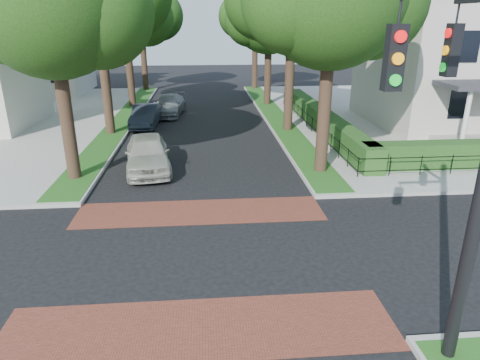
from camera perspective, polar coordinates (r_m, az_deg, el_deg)
The scene contains 19 objects.
ground at distance 13.00m, azimuth -5.34°, elevation -10.12°, with size 120.00×120.00×0.00m, color black.
sidewalk_ne at distance 36.41m, azimuth 27.45°, elevation 7.82°, with size 30.00×30.00×0.15m, color gray.
crosswalk_far at distance 15.84m, azimuth -5.31°, elevation -4.23°, with size 9.00×2.20×0.01m, color brown.
crosswalk_near at distance 10.37m, azimuth -5.39°, elevation -19.08°, with size 9.00×2.20×0.01m, color brown.
grass_strip_ne at distance 31.41m, azimuth 4.74°, elevation 8.52°, with size 1.60×29.80×0.02m, color #204A15.
grass_strip_nw at distance 31.49m, azimuth -15.22°, elevation 7.91°, with size 1.60×29.80×0.02m, color #204A15.
tree_right_far at distance 35.84m, azimuth 4.00°, elevation 20.86°, with size 7.25×6.23×9.74m.
tree_right_back at distance 44.77m, azimuth 2.16°, elevation 21.25°, with size 7.50×6.45×10.20m.
tree_left_near at distance 19.30m, azimuth -23.48°, elevation 20.88°, with size 7.50×6.45×10.20m.
tree_left_far at distance 35.88m, azimuth -14.89°, elevation 20.62°, with size 7.00×6.02×9.86m.
tree_left_back at distance 44.81m, azimuth -12.96°, elevation 20.97°, with size 7.75×6.66×10.44m.
hedge_main_road at distance 27.87m, azimuth 10.88°, elevation 7.94°, with size 1.00×18.00×1.20m, color #174016.
fence_main_road at distance 27.70m, azimuth 9.25°, elevation 7.65°, with size 0.06×18.00×0.90m, color black, non-canonical shape.
house_victorian at distance 32.16m, azimuth 28.98°, elevation 16.99°, with size 13.00×13.05×12.48m.
house_left_far at distance 46.01m, azimuth -26.01°, elevation 16.52°, with size 10.00×9.00×10.14m.
traffic_signal at distance 8.44m, azimuth 28.79°, elevation 5.03°, with size 2.17×2.00×8.00m.
parked_car_front at distance 20.35m, azimuth -12.22°, elevation 3.52°, with size 1.97×4.91×1.67m, color #ADAE9C.
parked_car_middle at distance 29.17m, azimuth -12.46°, elevation 8.33°, with size 1.54×4.41×1.45m, color #1F252F.
parked_car_rear at distance 32.71m, azimuth -9.49°, elevation 9.80°, with size 2.03×4.99×1.45m, color gray.
Camera 1 is at (0.24, -11.21, 6.58)m, focal length 32.00 mm.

